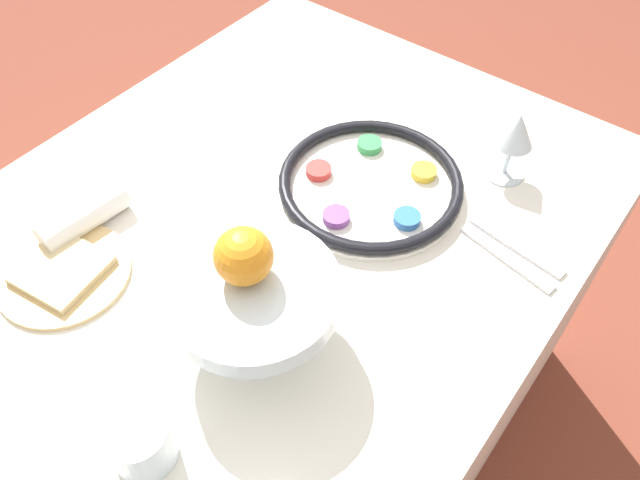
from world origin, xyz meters
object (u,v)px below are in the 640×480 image
(bread_plate, at_px, (63,272))
(cup_far, at_px, (141,443))
(orange_fruit, at_px, (243,256))
(napkin_roll, at_px, (84,217))
(fruit_stand, at_px, (254,296))
(wine_glass, at_px, (516,133))
(seder_plate, at_px, (370,184))

(bread_plate, xyz_separation_m, cup_far, (0.11, 0.30, 0.03))
(orange_fruit, distance_m, napkin_roll, 0.36)
(orange_fruit, bearing_deg, napkin_roll, -86.07)
(fruit_stand, distance_m, napkin_roll, 0.36)
(fruit_stand, height_order, bread_plate, fruit_stand)
(orange_fruit, xyz_separation_m, cup_far, (0.21, 0.02, -0.12))
(orange_fruit, relative_size, bread_plate, 0.38)
(cup_far, bearing_deg, wine_glass, 170.80)
(napkin_roll, bearing_deg, orange_fruit, 93.93)
(fruit_stand, xyz_separation_m, cup_far, (0.20, 0.00, -0.06))
(seder_plate, xyz_separation_m, bread_plate, (0.42, -0.26, -0.01))
(fruit_stand, relative_size, bread_plate, 1.13)
(seder_plate, height_order, orange_fruit, orange_fruit)
(seder_plate, bearing_deg, bread_plate, -31.30)
(fruit_stand, xyz_separation_m, orange_fruit, (-0.01, -0.02, 0.06))
(wine_glass, bearing_deg, bread_plate, -34.73)
(seder_plate, height_order, napkin_roll, napkin_roll)
(napkin_roll, bearing_deg, cup_far, 61.39)
(seder_plate, height_order, cup_far, cup_far)
(fruit_stand, xyz_separation_m, napkin_roll, (0.01, -0.35, -0.07))
(seder_plate, bearing_deg, fruit_stand, 7.34)
(fruit_stand, bearing_deg, wine_glass, 167.05)
(napkin_roll, height_order, cup_far, cup_far)
(orange_fruit, height_order, napkin_roll, orange_fruit)
(cup_far, bearing_deg, orange_fruit, -175.31)
(seder_plate, distance_m, wine_glass, 0.24)
(seder_plate, distance_m, orange_fruit, 0.35)
(wine_glass, distance_m, napkin_roll, 0.69)
(bread_plate, relative_size, napkin_roll, 1.32)
(fruit_stand, bearing_deg, cup_far, 0.20)
(wine_glass, relative_size, orange_fruit, 1.69)
(bread_plate, relative_size, cup_far, 2.58)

